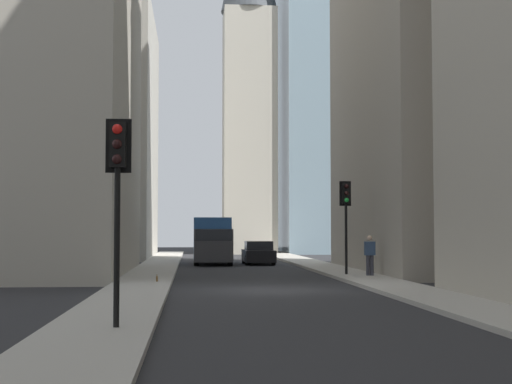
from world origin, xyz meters
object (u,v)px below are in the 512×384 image
(sedan_black, at_px, (258,253))
(traffic_light_midblock, at_px, (346,206))
(pedestrian, at_px, (370,254))
(discarded_bottle, at_px, (157,279))
(delivery_truck, at_px, (212,240))
(traffic_light_foreground, at_px, (118,173))

(sedan_black, xyz_separation_m, traffic_light_midblock, (-13.05, -2.74, 2.50))
(sedan_black, height_order, pedestrian, pedestrian)
(discarded_bottle, bearing_deg, sedan_black, -17.26)
(delivery_truck, distance_m, pedestrian, 15.86)
(delivery_truck, distance_m, discarded_bottle, 17.87)
(sedan_black, relative_size, pedestrian, 2.52)
(sedan_black, bearing_deg, delivery_truck, 81.40)
(traffic_light_midblock, height_order, pedestrian, traffic_light_midblock)
(delivery_truck, distance_m, traffic_light_foreground, 31.27)
(delivery_truck, height_order, discarded_bottle, delivery_truck)
(sedan_black, distance_m, discarded_bottle, 18.04)
(sedan_black, xyz_separation_m, traffic_light_foreground, (-30.68, 5.54, 2.55))
(traffic_light_foreground, xyz_separation_m, pedestrian, (16.56, -9.08, -2.14))
(pedestrian, bearing_deg, traffic_light_foreground, 151.27)
(delivery_truck, height_order, pedestrian, delivery_truck)
(pedestrian, bearing_deg, delivery_truck, 23.57)
(pedestrian, bearing_deg, discarded_bottle, 109.30)
(traffic_light_midblock, relative_size, pedestrian, 2.41)
(sedan_black, xyz_separation_m, discarded_bottle, (-17.23, 5.35, -0.42))
(delivery_truck, height_order, traffic_light_midblock, traffic_light_midblock)
(traffic_light_foreground, relative_size, traffic_light_midblock, 1.02)
(discarded_bottle, bearing_deg, traffic_light_foreground, 179.20)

